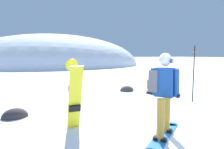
# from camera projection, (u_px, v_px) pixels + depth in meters

# --- Properties ---
(ground_plane) EXTENTS (300.00, 300.00, 0.00)m
(ground_plane) POSITION_uv_depth(u_px,v_px,m) (183.00, 136.00, 3.93)
(ground_plane) COLOR white
(ridge_peak_main) EXTENTS (28.96, 26.07, 10.32)m
(ridge_peak_main) POSITION_uv_depth(u_px,v_px,m) (55.00, 65.00, 32.81)
(ridge_peak_main) COLOR white
(ridge_peak_main) RESTS_ON ground
(snowboarder_main) EXTENTS (1.56, 1.18, 1.71)m
(snowboarder_main) POSITION_uv_depth(u_px,v_px,m) (163.00, 93.00, 3.81)
(snowboarder_main) COLOR blue
(snowboarder_main) RESTS_ON ground
(spare_snowboard) EXTENTS (0.28, 0.51, 1.59)m
(spare_snowboard) POSITION_uv_depth(u_px,v_px,m) (74.00, 95.00, 4.13)
(spare_snowboard) COLOR yellow
(spare_snowboard) RESTS_ON ground
(piste_marker_near) EXTENTS (0.20, 0.20, 2.04)m
(piste_marker_near) POSITION_uv_depth(u_px,v_px,m) (194.00, 70.00, 6.70)
(piste_marker_near) COLOR black
(piste_marker_near) RESTS_ON ground
(rock_dark) EXTENTS (0.67, 0.57, 0.47)m
(rock_dark) POSITION_uv_depth(u_px,v_px,m) (15.00, 117.00, 5.12)
(rock_dark) COLOR #383333
(rock_dark) RESTS_ON ground
(rock_mid) EXTENTS (0.51, 0.44, 0.36)m
(rock_mid) POSITION_uv_depth(u_px,v_px,m) (152.00, 93.00, 8.30)
(rock_mid) COLOR #282628
(rock_mid) RESTS_ON ground
(rock_small) EXTENTS (0.67, 0.57, 0.47)m
(rock_small) POSITION_uv_depth(u_px,v_px,m) (127.00, 91.00, 8.89)
(rock_small) COLOR #4C4742
(rock_small) RESTS_ON ground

